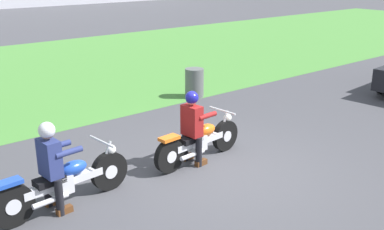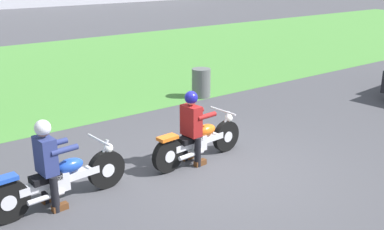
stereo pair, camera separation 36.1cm
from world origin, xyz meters
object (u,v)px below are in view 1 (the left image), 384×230
at_px(motorcycle_lead, 199,141).
at_px(rider_lead, 193,122).
at_px(motorcycle_follow, 64,183).
at_px(trash_can, 194,83).
at_px(rider_follow, 51,160).

distance_m(motorcycle_lead, rider_lead, 0.46).
bearing_deg(motorcycle_follow, motorcycle_lead, -4.30).
distance_m(rider_lead, motorcycle_follow, 2.54).
bearing_deg(rider_lead, motorcycle_follow, 175.47).
distance_m(rider_lead, trash_can, 4.46).
height_order(motorcycle_lead, rider_follow, rider_follow).
distance_m(motorcycle_lead, trash_can, 4.33).
distance_m(motorcycle_lead, rider_follow, 2.87).
distance_m(motorcycle_follow, trash_can, 6.35).
height_order(motorcycle_follow, trash_can, motorcycle_follow).
relative_size(motorcycle_follow, rider_follow, 1.61).
bearing_deg(motorcycle_lead, trash_can, 47.00).
bearing_deg(motorcycle_lead, motorcycle_follow, 175.70).
relative_size(motorcycle_lead, rider_lead, 1.49).
xyz_separation_m(rider_lead, rider_follow, (-2.67, -0.00, 0.01)).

